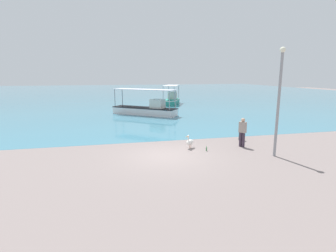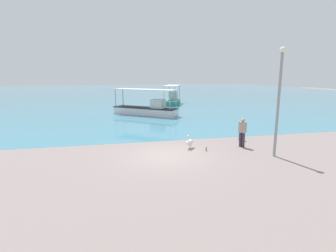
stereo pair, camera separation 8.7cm
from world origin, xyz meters
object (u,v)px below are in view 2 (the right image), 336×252
at_px(fishing_boat_near_left, 146,109).
at_px(lamp_post, 279,96).
at_px(pelican, 190,142).
at_px(fisherman_standing, 242,132).
at_px(glass_bottle, 206,149).
at_px(mooring_bollard, 241,134).
at_px(fishing_boat_outer, 172,100).

xyz_separation_m(fishing_boat_near_left, lamp_post, (4.49, -15.37, 2.45)).
relative_size(fishing_boat_near_left, pelican, 8.08).
relative_size(fishing_boat_near_left, fisherman_standing, 3.83).
bearing_deg(glass_bottle, fishing_boat_near_left, 95.85).
distance_m(lamp_post, fisherman_standing, 3.03).
xyz_separation_m(fisherman_standing, glass_bottle, (-2.30, -0.33, -0.80)).
bearing_deg(pelican, fishing_boat_near_left, 92.91).
relative_size(fishing_boat_near_left, mooring_bollard, 7.80).
bearing_deg(fishing_boat_near_left, fisherman_standing, -74.52).
distance_m(pelican, lamp_post, 5.23).
distance_m(fishing_boat_near_left, lamp_post, 16.20).
bearing_deg(fishing_boat_outer, glass_bottle, -98.83).
bearing_deg(fishing_boat_outer, pelican, -100.96).
xyz_separation_m(mooring_bollard, glass_bottle, (-2.99, -1.73, -0.34)).
distance_m(fishing_boat_near_left, mooring_bollard, 12.78).
bearing_deg(lamp_post, pelican, 148.61).
bearing_deg(fisherman_standing, glass_bottle, -171.77).
height_order(fisherman_standing, glass_bottle, fisherman_standing).
distance_m(fishing_boat_near_left, fisherman_standing, 13.91).
distance_m(fishing_boat_outer, pelican, 22.68).
xyz_separation_m(fishing_boat_near_left, glass_bottle, (1.41, -13.73, -0.52)).
bearing_deg(pelican, lamp_post, -31.39).
xyz_separation_m(mooring_bollard, fisherman_standing, (-0.69, -1.40, 0.46)).
bearing_deg(fishing_boat_outer, fishing_boat_near_left, -118.33).
distance_m(fishing_boat_outer, mooring_bollard, 21.23).
height_order(pelican, glass_bottle, pelican).
bearing_deg(lamp_post, fishing_boat_outer, 88.88).
distance_m(fishing_boat_outer, glass_bottle, 23.24).
xyz_separation_m(pelican, mooring_bollard, (3.74, 1.04, 0.07)).
xyz_separation_m(lamp_post, fisherman_standing, (-0.78, 1.98, -2.17)).
relative_size(lamp_post, mooring_bollard, 6.57).
bearing_deg(glass_bottle, mooring_bollard, 30.07).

